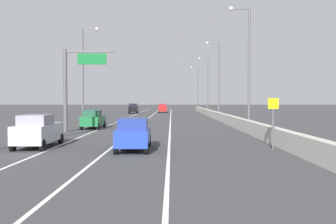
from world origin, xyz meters
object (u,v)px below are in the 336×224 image
Objects in this scene: speed_advisory_sign at (273,120)px; lamp_post_right_third at (217,75)px; car_black_1 at (133,108)px; car_blue_3 at (134,134)px; lamp_post_left_mid at (85,69)px; lamp_post_right_fifth at (197,86)px; lamp_post_right_second at (247,60)px; lamp_post_right_fourth at (207,82)px; car_red_2 at (163,108)px; car_green_4 at (93,119)px; car_silver_0 at (38,131)px; overhead_sign_gantry at (73,80)px.

lamp_post_right_third is at bearing 88.07° from speed_advisory_sign.
car_black_1 reaches higher than car_blue_3.
lamp_post_left_mid is (-16.82, 25.57, 5.00)m from speed_advisory_sign.
lamp_post_right_fifth reaches higher than car_black_1.
lamp_post_right_second is at bearing -89.73° from lamp_post_right_fifth.
lamp_post_right_fourth is at bearing 89.71° from lamp_post_right_second.
speed_advisory_sign reaches higher than car_blue_3.
car_red_2 is 48.47m from car_green_4.
speed_advisory_sign is at bearing -90.79° from lamp_post_right_fifth.
lamp_post_right_third is 2.73× the size of car_green_4.
car_black_1 is 0.96× the size of car_green_4.
lamp_post_right_fourth reaches higher than speed_advisory_sign.
car_silver_0 is 1.02× the size of car_blue_3.
lamp_post_right_fifth is (-0.54, 22.27, 0.00)m from lamp_post_right_fourth.
lamp_post_right_second is 2.73× the size of car_green_4.
overhead_sign_gantry is 52.66m from car_red_2.
lamp_post_left_mid is at bearing -107.67° from lamp_post_right_fifth.
car_black_1 is (0.68, 46.92, -3.67)m from overhead_sign_gantry.
car_silver_0 is at bearing 175.52° from speed_advisory_sign.
overhead_sign_gantry reaches higher than speed_advisory_sign.
lamp_post_right_second is at bearing 57.83° from car_blue_3.
speed_advisory_sign is 64.87m from car_red_2.
lamp_post_left_mid is (-2.02, 13.28, 2.04)m from overhead_sign_gantry.
overhead_sign_gantry reaches higher than car_green_4.
lamp_post_right_fifth is 2.89× the size of car_red_2.
lamp_post_right_second is 2.55× the size of car_blue_3.
lamp_post_right_second is at bearing -29.78° from lamp_post_left_mid.
lamp_post_right_second is 44.54m from lamp_post_right_fourth.
car_green_4 reaches higher than car_blue_3.
car_silver_0 is at bearing 169.03° from car_blue_3.
lamp_post_right_fifth is 20.60m from car_red_2.
car_silver_0 is (-15.54, -14.01, -5.76)m from lamp_post_right_second.
lamp_post_right_third is at bearing 33.16° from lamp_post_left_mid.
car_silver_0 is (-15.76, -58.56, -5.76)m from lamp_post_right_fourth.
lamp_post_right_second is 22.27m from lamp_post_right_third.
lamp_post_left_mid is 40.22m from car_red_2.
car_black_1 is at bearing 90.36° from car_green_4.
car_silver_0 is 6.11m from car_blue_3.
car_red_2 reaches higher than car_blue_3.
car_black_1 is 0.90× the size of car_blue_3.
lamp_post_right_third is (16.07, 25.09, 2.04)m from overhead_sign_gantry.
lamp_post_right_third is at bearing -54.82° from car_black_1.
lamp_post_right_fourth is at bearing 70.82° from overhead_sign_gantry.
car_red_2 is at bearing 39.88° from car_black_1.
overhead_sign_gantry is 16.62m from lamp_post_right_second.
lamp_post_right_third is at bearing -71.15° from car_red_2.
car_black_1 is at bearing -123.88° from lamp_post_right_fifth.
lamp_post_right_fifth is 2.83× the size of car_black_1.
car_blue_3 is 17.30m from car_green_4.
lamp_post_left_mid is at bearing 107.69° from car_green_4.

